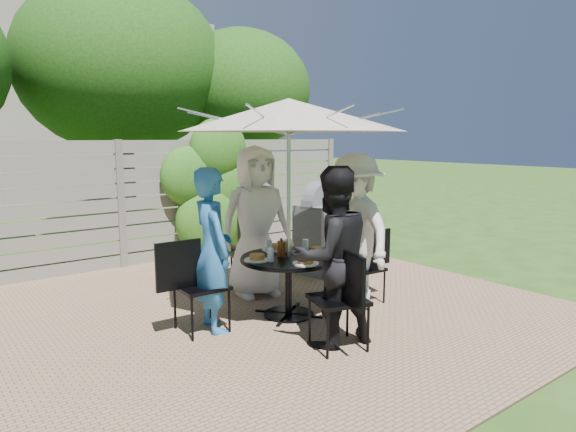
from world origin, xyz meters
TOP-DOWN VIEW (x-y plane):
  - backyard_envelope at (0.09, 10.29)m, footprint 60.00×60.00m
  - patio_table at (0.66, -0.08)m, footprint 1.15×1.15m
  - umbrella at (0.66, -0.08)m, footprint 2.70×2.70m
  - chair_back at (0.82, 0.87)m, footprint 0.53×0.71m
  - person_back at (0.80, 0.74)m, footprint 0.96×0.71m
  - chair_left at (-0.30, 0.08)m, footprint 0.68×0.46m
  - person_left at (-0.16, 0.06)m, footprint 0.48×0.64m
  - chair_front at (0.49, -1.03)m, footprint 0.56×0.71m
  - person_front at (0.51, -0.90)m, footprint 0.89×0.75m
  - chair_right at (1.61, -0.25)m, footprint 0.62×0.43m
  - person_right at (1.47, -0.22)m, footprint 0.81×1.20m
  - plate_back at (0.72, 0.27)m, footprint 0.26×0.26m
  - plate_left at (0.30, -0.02)m, footprint 0.26×0.26m
  - plate_front at (0.59, -0.44)m, footprint 0.26×0.26m
  - plate_right at (1.01, -0.14)m, footprint 0.26×0.26m
  - glass_back at (0.60, 0.19)m, footprint 0.07×0.07m
  - glass_left at (0.38, -0.14)m, footprint 0.07×0.07m
  - glass_right at (0.93, -0.02)m, footprint 0.07×0.07m
  - syrup_jug at (0.61, -0.02)m, footprint 0.09×0.09m
  - coffee_cup at (0.79, 0.12)m, footprint 0.08×0.08m
  - bbq_grill at (2.06, 1.03)m, footprint 0.73×0.62m

SIDE VIEW (x-z plane):
  - chair_right at x=1.61m, z-range -0.17..0.67m
  - chair_front at x=0.49m, z-range -0.19..0.75m
  - chair_left at x=-0.30m, z-range -0.19..0.75m
  - chair_back at x=0.82m, z-range -0.19..0.75m
  - patio_table at x=0.66m, z-range 0.13..0.78m
  - bbq_grill at x=2.06m, z-range -0.06..1.23m
  - plate_back at x=0.72m, z-range 0.64..0.71m
  - plate_left at x=0.30m, z-range 0.64..0.71m
  - plate_front at x=0.59m, z-range 0.64..0.71m
  - plate_right at x=1.01m, z-range 0.64..0.71m
  - coffee_cup at x=0.79m, z-range 0.65..0.77m
  - glass_back at x=0.60m, z-range 0.65..0.79m
  - glass_left at x=0.38m, z-range 0.65..0.79m
  - glass_right at x=0.93m, z-range 0.65..0.79m
  - syrup_jug at x=0.61m, z-range 0.65..0.81m
  - person_left at x=-0.16m, z-range 0.00..1.61m
  - person_front at x=0.51m, z-range 0.00..1.64m
  - person_right at x=1.47m, z-range 0.00..1.71m
  - person_back at x=0.80m, z-range 0.00..1.79m
  - umbrella at x=0.66m, z-range 0.97..3.23m
  - backyard_envelope at x=0.09m, z-range 0.11..5.11m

